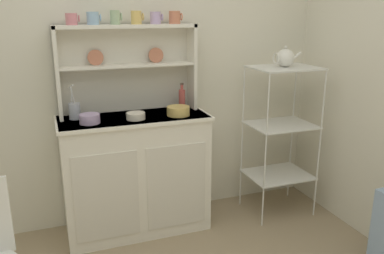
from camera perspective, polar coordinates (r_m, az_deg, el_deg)
The scene contains 16 objects.
wall_back at distance 3.05m, azimuth -10.49°, elevation 9.19°, with size 3.84×0.05×2.50m, color silver.
hutch_cabinet at distance 3.01m, azimuth -7.94°, elevation -6.47°, with size 1.06×0.45×0.88m.
hutch_shelf_unit at distance 2.97m, azimuth -9.24°, elevation 9.16°, with size 0.99×0.18×0.63m.
bakers_rack at distance 3.25m, azimuth 12.50°, elevation 0.64°, with size 0.50×0.40×1.20m.
cup_rose_0 at distance 2.86m, azimuth -16.66°, elevation 14.42°, with size 0.09×0.08×0.08m.
cup_sky_1 at distance 2.87m, azimuth -13.83°, elevation 14.72°, with size 0.09×0.08×0.08m.
cup_sage_2 at distance 2.89m, azimuth -10.80°, elevation 15.00°, with size 0.08×0.07×0.09m.
cup_gold_3 at distance 2.92m, azimuth -7.85°, elevation 15.11°, with size 0.09×0.07×0.09m.
cup_lilac_4 at distance 2.95m, azimuth -5.16°, elevation 15.14°, with size 0.09×0.08×0.08m.
cup_terracotta_5 at distance 2.99m, azimuth -2.44°, elevation 15.25°, with size 0.10×0.08×0.09m.
bowl_mixing_large at distance 2.75m, azimuth -14.28°, elevation 1.14°, with size 0.14×0.14×0.06m, color #B79ECC.
bowl_floral_medium at distance 2.80m, azimuth -7.98°, elevation 1.57°, with size 0.13×0.13×0.05m, color silver.
bowl_cream_small at distance 2.88m, azimuth -1.96°, elevation 2.29°, with size 0.16×0.16×0.06m, color #DBB760.
jam_bottle at distance 3.04m, azimuth -1.43°, elevation 4.02°, with size 0.05×0.05×0.20m.
utensil_jar at distance 2.89m, azimuth -16.28°, elevation 2.23°, with size 0.08×0.08×0.24m.
porcelain_teapot at distance 3.15m, azimuth 13.04°, elevation 9.52°, with size 0.23×0.14×0.16m.
Camera 1 is at (-0.51, -1.36, 1.61)m, focal length 37.68 mm.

